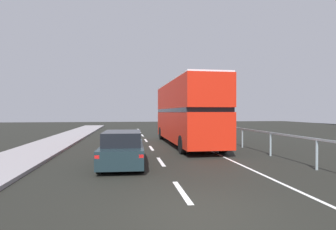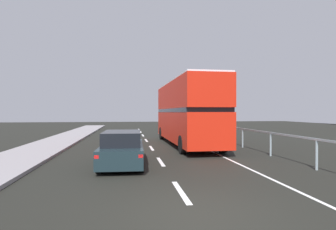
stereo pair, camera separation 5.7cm
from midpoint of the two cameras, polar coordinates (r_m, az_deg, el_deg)
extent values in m
cube|color=black|center=(6.65, 5.70, -19.58)|extent=(75.87, 120.00, 0.10)
cube|color=silver|center=(8.13, 2.85, -15.40)|extent=(0.16, 2.28, 0.01)
cube|color=silver|center=(12.78, -1.40, -9.51)|extent=(0.16, 2.28, 0.01)
cube|color=silver|center=(17.52, -3.31, -6.77)|extent=(0.16, 2.28, 0.01)
cube|color=silver|center=(22.30, -4.40, -5.19)|extent=(0.16, 2.28, 0.01)
cube|color=silver|center=(27.10, -5.10, -4.17)|extent=(0.16, 2.28, 0.01)
cube|color=silver|center=(31.90, -5.58, -3.46)|extent=(0.16, 2.28, 0.01)
cube|color=silver|center=(36.71, -5.94, -2.93)|extent=(0.16, 2.28, 0.01)
cube|color=silver|center=(15.96, 9.35, -7.50)|extent=(0.12, 46.00, 0.01)
cube|color=gray|center=(16.75, 17.48, -3.06)|extent=(0.08, 42.00, 0.08)
cylinder|color=gray|center=(12.32, 28.24, -7.18)|extent=(0.10, 0.10, 1.19)
cylinder|color=gray|center=(15.25, 20.35, -5.66)|extent=(0.10, 0.10, 1.19)
cylinder|color=gray|center=(18.39, 15.09, -4.59)|extent=(0.10, 0.10, 1.19)
cylinder|color=gray|center=(21.63, 11.40, -3.81)|extent=(0.10, 0.10, 1.19)
cylinder|color=gray|center=(24.95, 8.68, -3.22)|extent=(0.10, 0.10, 1.19)
cylinder|color=gray|center=(28.30, 6.61, -2.77)|extent=(0.10, 0.10, 1.19)
cylinder|color=gray|center=(31.69, 4.98, -2.41)|extent=(0.10, 0.10, 1.19)
cylinder|color=gray|center=(35.11, 3.66, -2.12)|extent=(0.10, 0.10, 1.19)
cube|color=red|center=(19.08, 3.86, -2.26)|extent=(2.63, 11.20, 1.90)
cube|color=black|center=(19.06, 3.86, 0.95)|extent=(2.65, 10.75, 0.24)
cube|color=red|center=(19.09, 3.87, 3.92)|extent=(2.63, 11.20, 1.74)
cube|color=silver|center=(19.16, 3.87, 6.66)|extent=(2.58, 10.98, 0.10)
cube|color=black|center=(24.52, 0.94, -1.41)|extent=(2.23, 0.07, 1.33)
cube|color=yellow|center=(24.56, 0.94, 4.19)|extent=(1.49, 0.06, 0.28)
cylinder|color=black|center=(23.03, -1.25, -3.77)|extent=(0.29, 1.00, 1.00)
cylinder|color=black|center=(23.45, 4.28, -3.69)|extent=(0.29, 1.00, 1.00)
cylinder|color=black|center=(15.02, 3.04, -6.08)|extent=(0.29, 1.00, 1.00)
cylinder|color=black|center=(15.66, 11.25, -5.82)|extent=(0.29, 1.00, 1.00)
cube|color=#18272C|center=(12.12, -9.18, -7.54)|extent=(1.88, 4.58, 0.70)
cube|color=black|center=(11.82, -9.24, -4.68)|extent=(1.60, 2.54, 0.56)
cube|color=red|center=(9.97, -14.26, -8.30)|extent=(0.16, 0.07, 0.12)
cube|color=red|center=(9.87, -5.43, -8.37)|extent=(0.16, 0.07, 0.12)
cylinder|color=black|center=(13.75, -12.10, -7.47)|extent=(0.22, 0.65, 0.64)
cylinder|color=black|center=(13.68, -5.55, -7.50)|extent=(0.22, 0.65, 0.64)
cylinder|color=black|center=(10.69, -13.85, -9.79)|extent=(0.22, 0.65, 0.64)
cylinder|color=black|center=(10.60, -5.37, -9.87)|extent=(0.22, 0.65, 0.64)
camera|label=1|loc=(0.03, -89.89, 0.00)|focal=29.80mm
camera|label=2|loc=(0.03, 90.11, 0.00)|focal=29.80mm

